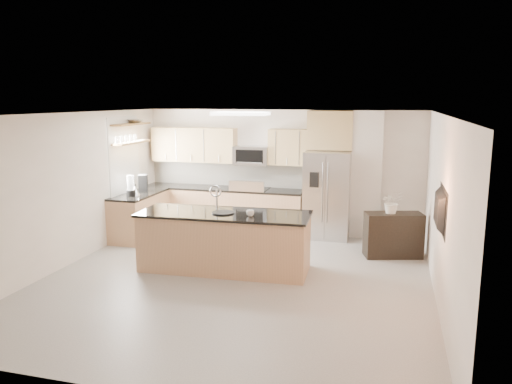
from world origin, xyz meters
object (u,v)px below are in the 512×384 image
(television, at_px, (436,210))
(refrigerator, at_px, (327,195))
(range, at_px, (250,209))
(flower_vase, at_px, (392,196))
(platter, at_px, (223,213))
(credenza, at_px, (393,235))
(blender, at_px, (131,187))
(island, at_px, (225,241))
(coffee_maker, at_px, (143,183))
(cup, at_px, (250,213))
(microwave, at_px, (252,156))
(kettle, at_px, (135,190))
(bowl, at_px, (135,120))

(television, bearing_deg, refrigerator, 31.04)
(range, height_order, flower_vase, flower_vase)
(television, bearing_deg, platter, 80.23)
(credenza, relative_size, blender, 2.42)
(island, bearing_deg, coffee_maker, 141.75)
(cup, relative_size, blender, 0.30)
(microwave, bearing_deg, kettle, -144.89)
(platter, relative_size, flower_vase, 0.59)
(blender, bearing_deg, kettle, 57.78)
(platter, bearing_deg, island, 81.70)
(microwave, relative_size, kettle, 3.27)
(blender, relative_size, kettle, 1.79)
(island, bearing_deg, platter, -101.11)
(cup, xyz_separation_m, bowl, (-3.01, 1.85, 1.36))
(island, xyz_separation_m, blender, (-2.35, 1.14, 0.61))
(platter, bearing_deg, blender, 153.20)
(range, relative_size, microwave, 1.50)
(flower_vase, bearing_deg, credenza, 23.51)
(microwave, xyz_separation_m, coffee_maker, (-2.10, -0.95, -0.54))
(coffee_maker, distance_m, television, 6.06)
(kettle, distance_m, flower_vase, 4.97)
(blender, height_order, bowl, bowl)
(blender, xyz_separation_m, kettle, (0.05, 0.08, -0.08))
(platter, xyz_separation_m, blender, (-2.34, 1.18, 0.11))
(range, distance_m, coffee_maker, 2.33)
(platter, xyz_separation_m, bowl, (-2.52, 1.78, 1.40))
(island, bearing_deg, microwave, 93.14)
(bowl, bearing_deg, television, -22.07)
(refrigerator, relative_size, platter, 4.85)
(range, xyz_separation_m, television, (3.51, -3.12, 0.88))
(range, height_order, refrigerator, refrigerator)
(cup, distance_m, platter, 0.50)
(credenza, height_order, coffee_maker, coffee_maker)
(island, height_order, kettle, island)
(cup, relative_size, platter, 0.34)
(bowl, bearing_deg, credenza, -2.95)
(credenza, bearing_deg, kettle, 166.47)
(cup, relative_size, television, 0.12)
(range, relative_size, platter, 3.11)
(kettle, bearing_deg, refrigerator, 18.78)
(blender, xyz_separation_m, television, (5.58, -1.74, 0.25))
(island, xyz_separation_m, flower_vase, (2.67, 1.44, 0.63))
(kettle, bearing_deg, range, 32.69)
(kettle, height_order, bowl, bowl)
(range, xyz_separation_m, cup, (0.76, -2.64, 0.55))
(flower_vase, height_order, television, television)
(microwave, height_order, cup, microwave)
(range, relative_size, kettle, 4.90)
(refrigerator, bearing_deg, island, -119.28)
(refrigerator, distance_m, coffee_maker, 3.84)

